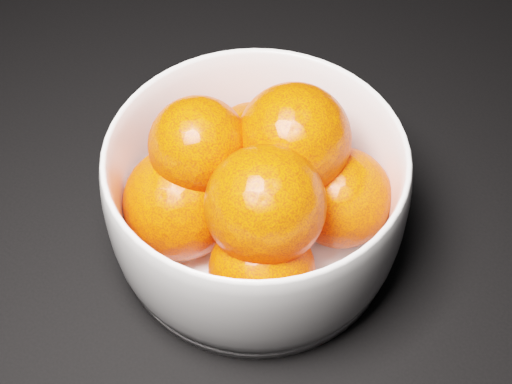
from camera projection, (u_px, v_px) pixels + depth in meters
The scene contains 3 objects.
ground at pixel (505, 103), 0.63m from camera, with size 3.00×3.00×0.00m, color black.
bowl at pixel (256, 197), 0.50m from camera, with size 0.21×0.21×0.10m.
orange_pile at pixel (255, 187), 0.49m from camera, with size 0.16×0.15×0.12m.
Camera 1 is at (0.10, -0.50, 0.45)m, focal length 50.00 mm.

